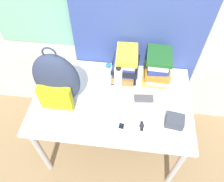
# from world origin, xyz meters

# --- Properties ---
(ground_plane) EXTENTS (12.00, 12.00, 0.00)m
(ground_plane) POSITION_xyz_m (0.00, 0.00, 0.00)
(ground_plane) COLOR #8C704C
(wall_back) EXTENTS (6.00, 0.06, 2.50)m
(wall_back) POSITION_xyz_m (-0.00, 0.89, 1.25)
(wall_back) COLOR beige
(wall_back) RESTS_ON ground_plane
(curtain_blue) EXTENTS (1.07, 0.04, 2.50)m
(curtain_blue) POSITION_xyz_m (0.16, 0.84, 1.25)
(curtain_blue) COLOR #384C93
(curtain_blue) RESTS_ON ground_plane
(desk) EXTENTS (1.26, 0.81, 0.77)m
(desk) POSITION_xyz_m (0.00, 0.40, 0.68)
(desk) COLOR silver
(desk) RESTS_ON ground_plane
(backpack) EXTENTS (0.34, 0.21, 0.53)m
(backpack) POSITION_xyz_m (-0.39, 0.35, 0.99)
(backpack) COLOR #2D3851
(backpack) RESTS_ON desk
(book_stack_left) EXTENTS (0.24, 0.29, 0.29)m
(book_stack_left) POSITION_xyz_m (0.08, 0.65, 0.91)
(book_stack_left) COLOR black
(book_stack_left) RESTS_ON desk
(book_stack_center) EXTENTS (0.21, 0.27, 0.28)m
(book_stack_center) POSITION_xyz_m (0.33, 0.65, 0.91)
(book_stack_center) COLOR yellow
(book_stack_center) RESTS_ON desk
(water_bottle) EXTENTS (0.06, 0.06, 0.22)m
(water_bottle) POSITION_xyz_m (-0.05, 0.56, 0.87)
(water_bottle) COLOR silver
(water_bottle) RESTS_ON desk
(sports_bottle) EXTENTS (0.06, 0.06, 0.24)m
(sports_bottle) POSITION_xyz_m (0.03, 0.53, 0.88)
(sports_bottle) COLOR white
(sports_bottle) RESTS_ON desk
(sunscreen_bottle) EXTENTS (0.05, 0.05, 0.18)m
(sunscreen_bottle) POSITION_xyz_m (0.11, 0.26, 0.85)
(sunscreen_bottle) COLOR white
(sunscreen_bottle) RESTS_ON desk
(cell_phone) EXTENTS (0.06, 0.10, 0.02)m
(cell_phone) POSITION_xyz_m (0.10, 0.16, 0.78)
(cell_phone) COLOR #B7BCC6
(cell_phone) RESTS_ON desk
(sunglasses_case) EXTENTS (0.16, 0.07, 0.04)m
(sunglasses_case) POSITION_xyz_m (0.25, 0.42, 0.79)
(sunglasses_case) COLOR #47474C
(sunglasses_case) RESTS_ON desk
(camera_pouch) EXTENTS (0.14, 0.12, 0.08)m
(camera_pouch) POSITION_xyz_m (0.48, 0.23, 0.81)
(camera_pouch) COLOR #383D47
(camera_pouch) RESTS_ON desk
(wristwatch) EXTENTS (0.04, 0.08, 0.01)m
(wristwatch) POSITION_xyz_m (0.25, 0.18, 0.77)
(wristwatch) COLOR black
(wristwatch) RESTS_ON desk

